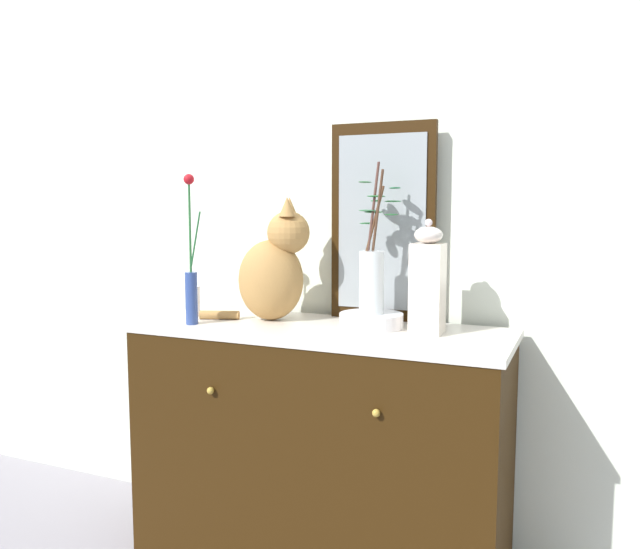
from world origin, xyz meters
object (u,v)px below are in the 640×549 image
Objects in this scene: cat_sitting at (275,269)px; vase_glass_clear at (372,273)px; sideboard at (320,448)px; candle_pillar at (193,301)px; mirror_leaning at (382,222)px; jar_lidded_porcelain at (428,282)px; vase_slim_green at (191,280)px; bowl_porcelain at (371,320)px.

vase_glass_clear is (0.37, 0.01, -0.00)m from cat_sitting.
candle_pillar reaches higher than sideboard.
vase_glass_clear is at bearing -84.57° from mirror_leaning.
jar_lidded_porcelain is at bearing 1.17° from candle_pillar.
vase_glass_clear reaches higher than candle_pillar.
mirror_leaning reaches higher than vase_slim_green.
mirror_leaning is 0.23m from vase_glass_clear.
jar_lidded_porcelain is (0.20, -0.02, 0.15)m from bowl_porcelain.
bowl_porcelain is (0.37, 0.00, -0.16)m from cat_sitting.
sideboard is at bearing -174.42° from jar_lidded_porcelain.
sideboard is 2.91× the size of cat_sitting.
jar_lidded_porcelain is at bearing 5.58° from sideboard.
sideboard is 5.92× the size of bowl_porcelain.
cat_sitting is 0.35m from candle_pillar.
jar_lidded_porcelain is at bearing 11.73° from vase_slim_green.
sideboard is 0.64m from vase_glass_clear.
cat_sitting is 0.56m from jar_lidded_porcelain.
sideboard is 0.65m from cat_sitting.
vase_slim_green is (-0.23, -0.19, -0.03)m from cat_sitting.
vase_slim_green is at bearing -168.27° from jar_lidded_porcelain.
vase_slim_green is (-0.43, -0.13, 0.58)m from sideboard.
vase_slim_green is 0.63m from vase_glass_clear.
vase_glass_clear reaches higher than vase_slim_green.
jar_lidded_porcelain is 0.90m from candle_pillar.
candle_pillar is at bearing -176.45° from bowl_porcelain.
vase_glass_clear is (0.01, -0.15, -0.17)m from mirror_leaning.
cat_sitting is at bearing 7.33° from candle_pillar.
candle_pillar is (-0.69, -0.04, 0.03)m from bowl_porcelain.
vase_slim_green is at bearing -163.32° from sideboard.
sideboard is at bearing -124.56° from mirror_leaning.
vase_glass_clear is at bearing 171.52° from jar_lidded_porcelain.
mirror_leaning reaches higher than vase_glass_clear.
jar_lidded_porcelain is at bearing -2.40° from cat_sitting.
sideboard is at bearing -1.86° from candle_pillar.
vase_slim_green is at bearing -161.95° from vase_glass_clear.
vase_slim_green is (-0.58, -0.35, -0.20)m from mirror_leaning.
jar_lidded_porcelain is (0.79, 0.16, 0.02)m from vase_slim_green.
sideboard is at bearing -158.45° from vase_glass_clear.
jar_lidded_porcelain is at bearing -7.13° from bowl_porcelain.
candle_pillar is at bearing -176.07° from vase_glass_clear.
mirror_leaning is 0.33m from jar_lidded_porcelain.
sideboard is 3.48× the size of jar_lidded_porcelain.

